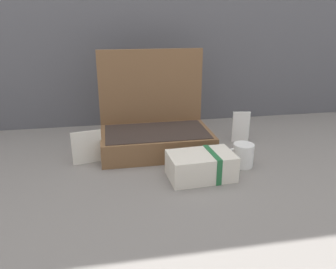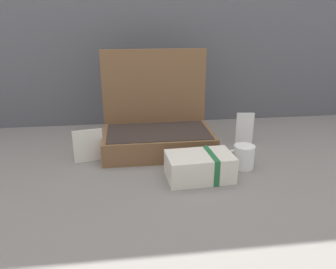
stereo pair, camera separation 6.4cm
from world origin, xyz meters
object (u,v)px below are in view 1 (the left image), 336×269
object	(u,v)px
info_card_left	(87,147)
poster_card_right	(241,127)
coffee_mug	(242,155)
cream_toiletry_bag	(202,166)
open_suitcase	(155,129)

from	to	relation	value
info_card_left	poster_card_right	size ratio (longest dim) A/B	0.93
coffee_mug	info_card_left	xyz separation A→B (m)	(-0.61, 0.14, 0.02)
cream_toiletry_bag	info_card_left	distance (m)	0.47
cream_toiletry_bag	coffee_mug	xyz separation A→B (m)	(0.19, 0.07, -0.00)
open_suitcase	coffee_mug	xyz separation A→B (m)	(0.31, -0.24, -0.05)
info_card_left	poster_card_right	xyz separation A→B (m)	(0.70, 0.12, 0.00)
open_suitcase	info_card_left	distance (m)	0.31
poster_card_right	info_card_left	bearing A→B (deg)	-161.69
open_suitcase	info_card_left	world-z (taller)	open_suitcase
coffee_mug	info_card_left	size ratio (longest dim) A/B	0.86
open_suitcase	cream_toiletry_bag	bearing A→B (deg)	-67.49
poster_card_right	coffee_mug	bearing A→B (deg)	-101.80
coffee_mug	poster_card_right	size ratio (longest dim) A/B	0.81
open_suitcase	cream_toiletry_bag	world-z (taller)	open_suitcase
cream_toiletry_bag	open_suitcase	bearing A→B (deg)	112.51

